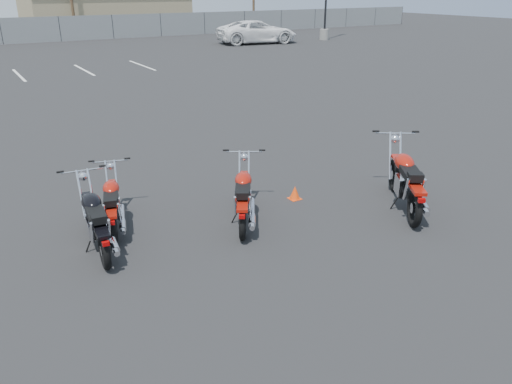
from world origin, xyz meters
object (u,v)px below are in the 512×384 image
motorcycle_front_red (113,204)px  motorcycle_third_red (244,197)px  white_van (257,25)px  motorcycle_rear_red (406,181)px  motorcycle_second_black (96,221)px

motorcycle_front_red → motorcycle_third_red: 2.25m
white_van → motorcycle_third_red: bearing=157.8°
motorcycle_third_red → motorcycle_rear_red: 3.06m
motorcycle_front_red → motorcycle_third_red: bearing=-25.2°
motorcycle_third_red → white_van: (15.78, 25.25, 0.80)m
motorcycle_front_red → motorcycle_second_black: bearing=-127.0°
motorcycle_front_red → white_van: white_van is taller
motorcycle_second_black → motorcycle_third_red: bearing=-8.5°
motorcycle_rear_red → white_van: 29.31m
motorcycle_rear_red → white_van: white_van is taller
motorcycle_third_red → motorcycle_rear_red: (2.87, -1.05, 0.07)m
motorcycle_second_black → motorcycle_rear_red: (5.34, -1.43, 0.07)m
motorcycle_front_red → motorcycle_second_black: 0.74m
motorcycle_front_red → white_van: bearing=53.8°
motorcycle_third_red → motorcycle_rear_red: motorcycle_rear_red is taller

